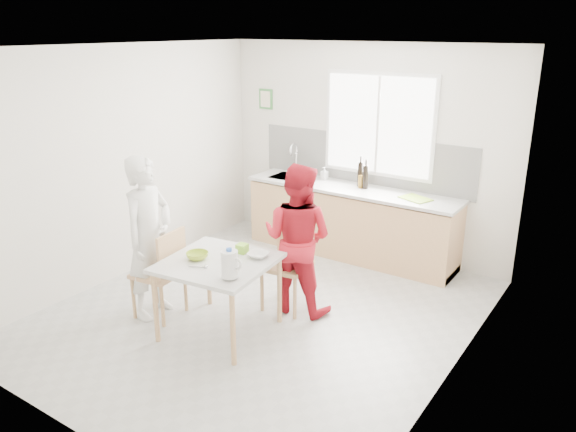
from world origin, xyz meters
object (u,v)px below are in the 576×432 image
bowl_white (258,255)px  wine_bottle_a (360,174)px  person_white (149,238)px  person_red (297,239)px  wine_bottle_b (365,177)px  chair_left (163,270)px  milk_jug (230,264)px  dining_table (218,268)px  bowl_green (197,256)px  chair_far (290,258)px

bowl_white → wine_bottle_a: 2.32m
person_white → person_red: 1.51m
wine_bottle_b → chair_left: bearing=-110.2°
person_white → milk_jug: 1.19m
dining_table → milk_jug: (0.35, -0.24, 0.22)m
bowl_green → wine_bottle_a: size_ratio=0.67×
bowl_white → milk_jug: milk_jug is taller
person_white → person_red: (1.19, 0.93, -0.05)m
milk_jug → person_red: bearing=82.9°
chair_far → person_white: size_ratio=0.58×
chair_left → person_white: size_ratio=0.56×
person_white → bowl_white: 1.16m
chair_left → wine_bottle_a: (0.85, 2.66, 0.56)m
chair_far → person_white: (-1.08, -0.95, 0.31)m
bowl_white → wine_bottle_b: 2.26m
person_red → wine_bottle_a: bearing=-90.6°
chair_far → wine_bottle_a: 1.81m
milk_jug → wine_bottle_a: wine_bottle_a is taller
milk_jug → bowl_green: bearing=156.3°
person_white → person_red: bearing=-58.6°
chair_left → milk_jug: milk_jug is taller
dining_table → chair_far: 0.91m
milk_jug → bowl_white: bearing=92.6°
dining_table → bowl_white: bearing=46.4°
chair_left → person_white: (-0.15, -0.02, 0.32)m
milk_jug → wine_bottle_a: size_ratio=0.84×
wine_bottle_a → chair_left: bearing=-107.8°
dining_table → person_white: 0.85m
chair_left → person_white: bearing=-90.0°
milk_jug → wine_bottle_b: bearing=84.8°
chair_far → wine_bottle_a: bearing=85.8°
bowl_green → wine_bottle_a: wine_bottle_a is taller
person_red → bowl_green: (-0.56, -0.90, -0.01)m
person_white → person_red: size_ratio=1.06×
wine_bottle_a → milk_jug: bearing=-86.5°
bowl_white → wine_bottle_a: wine_bottle_a is taller
chair_far → bowl_green: chair_far is taller
bowl_white → wine_bottle_a: size_ratio=0.63×
wine_bottle_a → person_white: bearing=-110.6°
person_red → wine_bottle_b: size_ratio=5.30×
person_red → bowl_white: person_red is taller
person_red → wine_bottle_a: 1.78m
person_red → wine_bottle_a: (-0.18, 1.75, 0.28)m
bowl_green → wine_bottle_b: size_ratio=0.71×
chair_left → wine_bottle_b: (0.96, 2.60, 0.55)m
chair_left → bowl_green: (0.48, 0.01, 0.27)m
bowl_white → chair_far: bearing=91.6°
bowl_green → chair_far: bearing=64.4°
wine_bottle_b → dining_table: bearing=-96.4°
chair_left → bowl_white: size_ratio=4.74×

